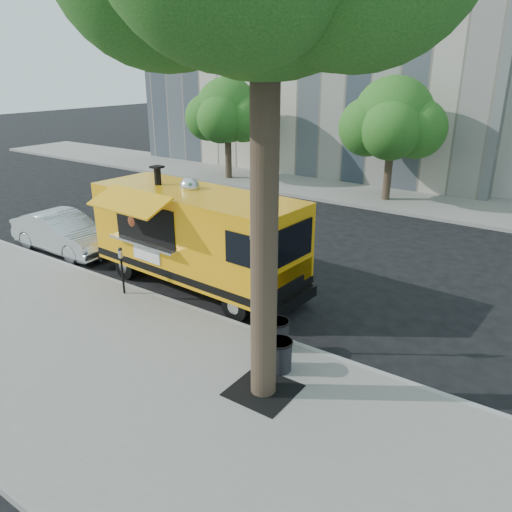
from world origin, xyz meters
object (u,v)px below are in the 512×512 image
Objects in this scene: food_truck at (195,235)px; trash_bin_right at (279,354)px; far_tree_a at (227,110)px; sedan at (63,233)px; far_tree_b at (393,118)px; parking_meter at (122,265)px; trash_bin_left at (277,333)px; sign_post at (256,276)px.

food_truck is 5.09m from trash_bin_right.
sedan is at bearing -78.73° from far_tree_a.
parking_meter is (-2.00, -14.05, -2.85)m from far_tree_b.
far_tree_a is 12.92m from sedan.
food_truck is 4.34m from trash_bin_left.
food_truck is 10.48× the size of trash_bin_left.
sign_post is (2.55, -14.25, -1.98)m from far_tree_b.
sedan is 10.21m from trash_bin_right.
food_truck is (8.10, -11.89, -2.22)m from far_tree_a.
trash_bin_left is at bearing -78.10° from far_tree_b.
far_tree_a is 8.24× the size of trash_bin_left.
trash_bin_right is (0.91, -0.46, -1.35)m from sign_post.
trash_bin_right is (3.46, -14.71, -3.33)m from far_tree_b.
sedan is (-6.55, -12.70, -3.15)m from far_tree_b.
sign_post reaches higher than sedan.
sedan is at bearing 170.33° from sign_post.
parking_meter is (-4.55, 0.20, -0.87)m from sign_post.
trash_bin_right is (4.35, -2.41, -1.05)m from food_truck.
sedan is (2.45, -12.30, -3.10)m from far_tree_a.
sedan is (-5.65, -0.41, -0.88)m from food_truck.
parking_meter reaches higher than trash_bin_left.
trash_bin_right is (0.51, -0.71, 0.00)m from trash_bin_left.
food_truck is 5.73m from sedan.
food_truck is at bearing 57.87° from parking_meter.
far_tree_a is 0.79× the size of food_truck.
sign_post is 4.64m from parking_meter.
sign_post is 2.25× the size of parking_meter.
far_tree_b is 1.83× the size of sign_post.
far_tree_b is 4.12× the size of parking_meter.
far_tree_b reaches higher than sign_post.
far_tree_b is 1.34× the size of sedan.
trash_bin_left is 0.87m from trash_bin_right.
food_truck reaches higher than trash_bin_left.
food_truck is at bearing -94.17° from far_tree_b.
parking_meter is 0.32× the size of sedan.
sedan is at bearing 163.47° from parking_meter.
sedan is 6.24× the size of trash_bin_right.
parking_meter is 5.52m from trash_bin_right.
trash_bin_right is at bearing -25.90° from food_truck.
food_truck is at bearing 150.99° from trash_bin_right.
sign_post is 1.69m from trash_bin_right.
trash_bin_right is (5.46, -0.66, -0.48)m from parking_meter.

